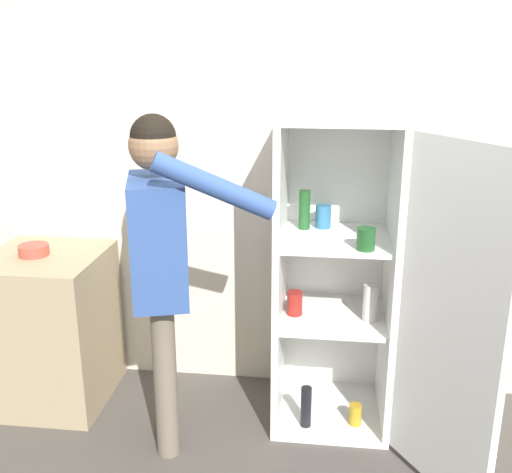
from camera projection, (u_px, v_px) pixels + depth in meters
name	position (u px, v px, depth m)	size (l,w,h in m)	color
wall_back	(303.00, 179.00, 3.39)	(7.00, 0.06, 2.55)	beige
refrigerator	(357.00, 282.00, 3.08)	(0.99, 1.13, 1.68)	white
person	(161.00, 247.00, 2.84)	(0.76, 0.58, 1.71)	#726656
counter	(51.00, 328.00, 3.45)	(0.63, 0.65, 0.89)	tan
bowl	(34.00, 250.00, 3.31)	(0.16, 0.16, 0.06)	#B24738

